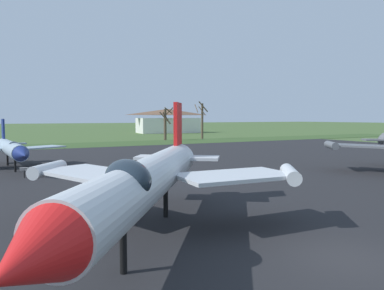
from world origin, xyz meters
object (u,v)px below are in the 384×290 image
(jet_fighter_front_right, at_px, (11,148))
(info_placard_front_right, at_px, (24,171))
(visitor_building, at_px, (168,121))
(jet_fighter_rear_left, at_px, (148,179))

(jet_fighter_front_right, distance_m, info_placard_front_right, 5.94)
(jet_fighter_front_right, height_order, visitor_building, visitor_building)
(jet_fighter_front_right, bearing_deg, info_placard_front_right, -83.61)
(jet_fighter_front_right, height_order, jet_fighter_rear_left, jet_fighter_rear_left)
(jet_fighter_front_right, xyz_separation_m, visitor_building, (44.67, 65.12, 1.61))
(jet_fighter_front_right, distance_m, visitor_building, 78.98)
(jet_fighter_front_right, relative_size, jet_fighter_rear_left, 0.94)
(jet_fighter_front_right, xyz_separation_m, info_placard_front_right, (0.64, -5.75, -1.32))
(jet_fighter_rear_left, height_order, visitor_building, visitor_building)
(jet_fighter_front_right, bearing_deg, visitor_building, 55.56)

